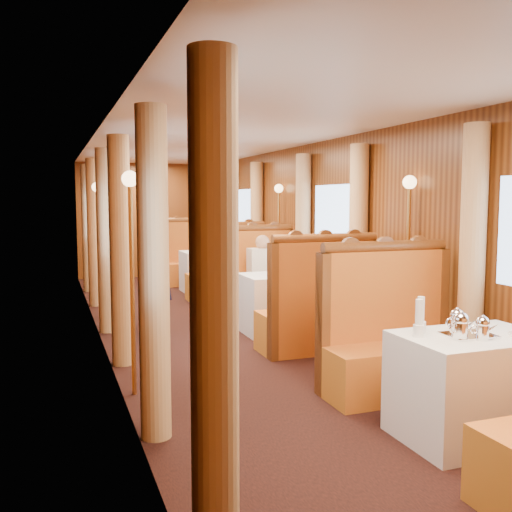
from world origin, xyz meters
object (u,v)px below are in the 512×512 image
table_mid (283,303)px  banquette_far_aft (197,263)px  teapot_right (482,331)px  rose_vase_mid (283,260)px  tea_tray (469,335)px  teapot_left (461,329)px  rose_vase_far (212,241)px  table_near (473,386)px  banquette_mid_aft (256,288)px  steward (154,269)px  banquette_near_aft (392,346)px  passenger (263,268)px  teapot_back (456,324)px  banquette_far_fwd (227,275)px  table_far (211,271)px  banquette_mid_fwd (318,314)px

table_mid → banquette_far_aft: 4.51m
teapot_right → rose_vase_mid: 3.65m
tea_tray → teapot_left: (-0.13, -0.07, 0.07)m
table_mid → rose_vase_far: 3.57m
table_near → teapot_left: size_ratio=5.86×
banquette_mid_aft → steward: size_ratio=0.81×
banquette_near_aft → passenger: (-0.00, 3.21, 0.32)m
teapot_right → teapot_back: (-0.03, 0.23, 0.00)m
banquette_far_fwd → banquette_far_aft: bearing=90.0°
banquette_far_aft → tea_tray: 8.03m
table_near → banquette_far_fwd: 5.99m
table_mid → banquette_mid_aft: 1.02m
table_mid → banquette_mid_aft: bearing=90.0°
table_mid → tea_tray: 3.53m
tea_tray → teapot_back: 0.12m
teapot_back → passenger: (0.08, 4.13, -0.08)m
table_mid → table_far: same height
banquette_mid_fwd → teapot_left: (-0.19, -2.57, 0.40)m
banquette_mid_aft → rose_vase_far: 2.56m
banquette_mid_fwd → banquette_far_fwd: size_ratio=1.00×
rose_vase_far → rose_vase_mid: bearing=-90.8°
banquette_near_aft → teapot_back: size_ratio=8.11×
table_far → teapot_back: (-0.08, -6.91, 0.44)m
banquette_mid_aft → table_far: (0.00, 2.49, -0.05)m
rose_vase_mid → rose_vase_far: (0.05, 3.52, 0.00)m
banquette_near_aft → rose_vase_far: size_ratio=3.72×
table_mid → steward: bearing=163.3°
table_far → steward: 3.44m
teapot_back → rose_vase_far: rose_vase_far is taller
teapot_left → teapot_right: (0.13, -0.06, -0.01)m
rose_vase_far → steward: bearing=-117.8°
banquette_far_fwd → banquette_far_aft: same height
table_near → passenger: passenger is taller
banquette_mid_aft → teapot_back: size_ratio=8.11×
tea_tray → rose_vase_far: 7.04m
banquette_near_aft → table_far: banquette_near_aft is taller
table_far → teapot_left: teapot_left is taller
banquette_mid_fwd → rose_vase_mid: size_ratio=3.72×
banquette_near_aft → banquette_mid_aft: bearing=90.0°
tea_tray → teapot_right: (0.01, -0.13, 0.06)m
table_far → passenger: size_ratio=1.38×
banquette_mid_aft → steward: bearing=-161.0°
table_near → banquette_mid_aft: bearing=90.0°
tea_tray → teapot_right: teapot_right is taller
banquette_mid_aft → banquette_far_aft: size_ratio=1.00×
banquette_mid_aft → passenger: bearing=-90.0°
table_mid → banquette_far_aft: bearing=90.0°
banquette_near_aft → steward: 3.37m
table_mid → banquette_far_fwd: (0.00, 2.49, 0.05)m
teapot_right → teapot_back: size_ratio=0.94×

